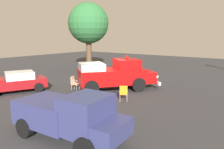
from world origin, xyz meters
TOP-DOWN VIEW (x-y plane):
  - ground_plane at (0.00, 0.00)m, footprint 60.00×60.00m
  - vintage_fire_truck at (-0.41, -0.67)m, footprint 5.37×6.03m
  - classic_hot_rod at (5.09, 4.14)m, footprint 3.50×4.73m
  - parked_pickup at (-3.62, 6.88)m, footprint 4.92×2.33m
  - lawn_chair_near_truck at (1.93, -4.02)m, footprint 0.69×0.69m
  - lawn_chair_by_car at (2.18, 1.08)m, footprint 0.62×0.63m
  - lawn_chair_spare at (-2.55, 1.40)m, footprint 0.68×0.68m
  - spectator_seated at (1.84, -3.92)m, footprint 0.63×0.65m
  - spectator_standing at (3.60, -3.45)m, footprint 0.32×0.65m
  - oak_tree_left at (7.84, -6.85)m, footprint 4.71×4.71m
  - traffic_cone at (3.18, 0.09)m, footprint 0.40×0.40m

SIDE VIEW (x-z plane):
  - ground_plane at x=0.00m, z-range 0.00..0.00m
  - traffic_cone at x=3.18m, z-range -0.01..0.63m
  - lawn_chair_near_truck at x=1.93m, z-range 0.08..1.10m
  - lawn_chair_by_car at x=2.18m, z-range 0.08..1.10m
  - lawn_chair_spare at x=-2.55m, z-range 0.08..1.10m
  - spectator_seated at x=1.84m, z-range 0.05..1.34m
  - classic_hot_rod at x=5.09m, z-range 0.02..1.48m
  - spectator_standing at x=3.60m, z-range 0.13..1.80m
  - parked_pickup at x=-3.62m, z-range 0.04..1.94m
  - vintage_fire_truck at x=-0.41m, z-range -0.10..2.49m
  - oak_tree_left at x=7.84m, z-range 1.51..9.33m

